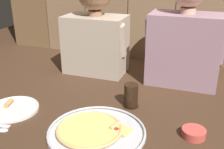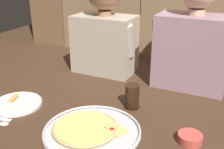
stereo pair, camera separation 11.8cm
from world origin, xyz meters
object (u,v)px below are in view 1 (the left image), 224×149
object	(u,v)px
dipping_bowl	(194,133)
pizza_tray	(94,130)
diner_left	(95,28)
diner_right	(185,36)
drinking_glass	(131,96)
dinner_plate	(13,108)

from	to	relation	value
dipping_bowl	pizza_tray	bearing A→B (deg)	-164.69
diner_left	diner_right	distance (m)	0.51
drinking_glass	diner_right	xyz separation A→B (m)	(0.19, 0.36, 0.21)
drinking_glass	dinner_plate	bearing A→B (deg)	-156.33
dipping_bowl	diner_right	bearing A→B (deg)	101.68
diner_left	diner_right	bearing A→B (deg)	-0.10
pizza_tray	dinner_plate	xyz separation A→B (m)	(-0.42, 0.04, -0.00)
pizza_tray	diner_right	bearing A→B (deg)	66.49
drinking_glass	dipping_bowl	distance (m)	0.34
pizza_tray	drinking_glass	bearing A→B (deg)	72.98
diner_left	diner_right	size ratio (longest dim) A/B	0.96
diner_right	diner_left	bearing A→B (deg)	179.90
drinking_glass	dipping_bowl	bearing A→B (deg)	-27.81
diner_left	dipping_bowl	bearing A→B (deg)	-39.83
pizza_tray	dipping_bowl	bearing A→B (deg)	15.31
pizza_tray	diner_right	size ratio (longest dim) A/B	0.66
drinking_glass	diner_left	xyz separation A→B (m)	(-0.32, 0.36, 0.21)
diner_left	diner_right	xyz separation A→B (m)	(0.51, -0.00, -0.00)
pizza_tray	dipping_bowl	size ratio (longest dim) A/B	4.20
drinking_glass	diner_left	world-z (taller)	diner_left
pizza_tray	diner_right	world-z (taller)	diner_right
diner_right	dinner_plate	bearing A→B (deg)	-139.94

